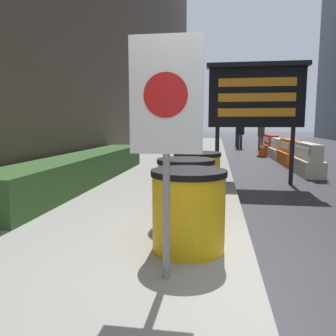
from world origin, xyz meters
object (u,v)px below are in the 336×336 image
object	(u,v)px
jersey_barrier_orange_near	(289,154)
traffic_cone_near	(262,148)
barrel_drum_middle	(186,190)
barrel_drum_foreground	(189,210)
message_board	(256,97)
barrel_drum_back	(197,177)
jersey_barrier_red_striped	(271,146)
warning_sign	(166,115)
traffic_light_near_curb	(237,104)
jersey_barrier_cream	(307,161)
jersey_barrier_white	(278,150)
pedestrian_passerby	(261,133)
pedestrian_worker	(240,132)

from	to	relation	value
jersey_barrier_orange_near	traffic_cone_near	distance (m)	2.79
barrel_drum_middle	traffic_cone_near	size ratio (longest dim) A/B	1.05
barrel_drum_foreground	jersey_barrier_orange_near	bearing A→B (deg)	72.12
message_board	traffic_cone_near	size ratio (longest dim) A/B	3.59
barrel_drum_back	jersey_barrier_red_striped	distance (m)	11.28
message_board	barrel_drum_foreground	bearing A→B (deg)	-103.60
warning_sign	traffic_light_near_curb	bearing A→B (deg)	84.93
warning_sign	traffic_cone_near	size ratio (longest dim) A/B	2.49
jersey_barrier_cream	jersey_barrier_red_striped	distance (m)	6.42
jersey_barrier_orange_near	jersey_barrier_white	world-z (taller)	jersey_barrier_orange_near
jersey_barrier_cream	traffic_cone_near	world-z (taller)	jersey_barrier_cream
pedestrian_passerby	jersey_barrier_cream	bearing A→B (deg)	-7.11
warning_sign	traffic_light_near_curb	size ratio (longest dim) A/B	0.54
message_board	jersey_barrier_white	bearing A→B (deg)	74.78
barrel_drum_back	pedestrian_passerby	xyz separation A→B (m)	(2.66, 12.81, 0.37)
traffic_light_near_curb	barrel_drum_foreground	bearing A→B (deg)	-94.85
message_board	pedestrian_passerby	xyz separation A→B (m)	(1.45, 10.03, -1.15)
barrel_drum_middle	pedestrian_passerby	world-z (taller)	pedestrian_passerby
barrel_drum_back	traffic_cone_near	size ratio (longest dim) A/B	1.05
barrel_drum_back	pedestrian_worker	distance (m)	14.43
message_board	jersey_barrier_orange_near	distance (m)	4.63
barrel_drum_foreground	jersey_barrier_orange_near	size ratio (longest dim) A/B	0.47
jersey_barrier_cream	pedestrian_passerby	bearing A→B (deg)	91.53
warning_sign	jersey_barrier_red_striped	size ratio (longest dim) A/B	1.09
message_board	pedestrian_passerby	bearing A→B (deg)	81.76
jersey_barrier_orange_near	jersey_barrier_white	bearing A→B (deg)	90.00
pedestrian_worker	jersey_barrier_white	bearing A→B (deg)	-87.35
barrel_drum_back	jersey_barrier_orange_near	xyz separation A→B (m)	(2.88, 6.76, -0.17)
barrel_drum_foreground	pedestrian_passerby	xyz separation A→B (m)	(2.62, 14.87, 0.37)
barrel_drum_foreground	barrel_drum_middle	size ratio (longest dim) A/B	1.00
barrel_drum_foreground	barrel_drum_back	xyz separation A→B (m)	(-0.04, 2.07, 0.00)
jersey_barrier_orange_near	barrel_drum_middle	bearing A→B (deg)	-110.88
barrel_drum_back	message_board	bearing A→B (deg)	66.50
traffic_cone_near	traffic_light_near_curb	size ratio (longest dim) A/B	0.21
barrel_drum_foreground	barrel_drum_back	size ratio (longest dim) A/B	1.00
jersey_barrier_cream	jersey_barrier_orange_near	world-z (taller)	jersey_barrier_orange_near
pedestrian_passerby	barrel_drum_foreground	bearing A→B (deg)	-18.64
warning_sign	pedestrian_worker	world-z (taller)	warning_sign
jersey_barrier_white	pedestrian_worker	world-z (taller)	pedestrian_worker
barrel_drum_middle	jersey_barrier_orange_near	world-z (taller)	barrel_drum_middle
barrel_drum_foreground	pedestrian_worker	distance (m)	16.48
jersey_barrier_cream	barrel_drum_back	bearing A→B (deg)	-122.76
jersey_barrier_cream	traffic_cone_near	distance (m)	5.04
jersey_barrier_red_striped	message_board	bearing A→B (deg)	-101.64
barrel_drum_middle	traffic_cone_near	world-z (taller)	barrel_drum_middle
jersey_barrier_cream	warning_sign	bearing A→B (deg)	-112.39
jersey_barrier_orange_near	traffic_light_near_curb	xyz separation A→B (m)	(-1.34, 8.90, 2.29)
pedestrian_passerby	jersey_barrier_orange_near	bearing A→B (deg)	-6.53
jersey_barrier_white	jersey_barrier_orange_near	bearing A→B (deg)	-90.00
message_board	pedestrian_worker	xyz separation A→B (m)	(0.45, 11.55, -1.08)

